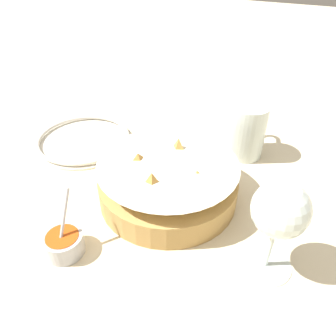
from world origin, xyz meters
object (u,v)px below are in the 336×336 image
at_px(beer_mug, 246,132).
at_px(wine_glass, 280,213).
at_px(side_plate, 84,140).
at_px(food_basket, 168,182).
at_px(sauce_cup, 64,243).

bearing_deg(beer_mug, wine_glass, -160.38).
relative_size(beer_mug, side_plate, 0.56).
relative_size(food_basket, sauce_cup, 2.42).
distance_m(wine_glass, side_plate, 0.49).
height_order(food_basket, wine_glass, wine_glass).
bearing_deg(side_plate, sauce_cup, -149.86).
bearing_deg(food_basket, beer_mug, -25.07).
height_order(beer_mug, side_plate, beer_mug).
bearing_deg(sauce_cup, beer_mug, -26.52).
xyz_separation_m(food_basket, beer_mug, (0.20, -0.09, 0.02)).
height_order(sauce_cup, wine_glass, wine_glass).
relative_size(wine_glass, side_plate, 0.69).
xyz_separation_m(food_basket, wine_glass, (-0.08, -0.19, 0.07)).
distance_m(sauce_cup, side_plate, 0.32).
xyz_separation_m(food_basket, sauce_cup, (-0.18, 0.10, -0.02)).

